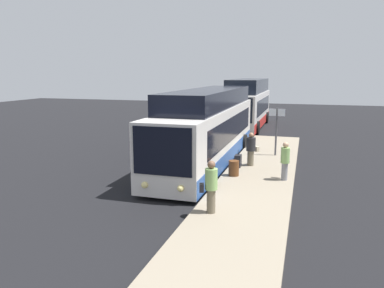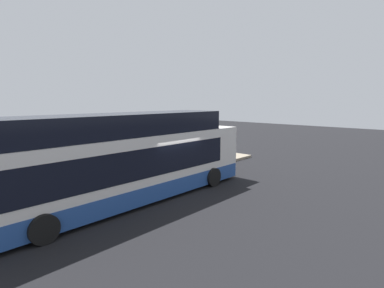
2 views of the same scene
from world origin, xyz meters
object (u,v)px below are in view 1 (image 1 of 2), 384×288
passenger_boarding (211,185)px  passenger_with_bags (251,148)px  suitcase (238,161)px  bus_lead (208,131)px  passenger_waiting (285,160)px  sign_post (276,126)px  trash_bin (234,168)px  bus_second (248,106)px

passenger_boarding → passenger_with_bags: bearing=-18.6°
suitcase → bus_lead: bearing=-123.5°
passenger_waiting → sign_post: sign_post is taller
passenger_boarding → suitcase: bearing=-13.8°
suitcase → trash_bin: size_ratio=1.24×
passenger_with_bags → suitcase: size_ratio=1.94×
bus_lead → passenger_with_bags: (0.68, 2.24, -0.63)m
bus_lead → trash_bin: (2.66, 1.81, -1.13)m
suitcase → sign_post: 3.64m
passenger_waiting → trash_bin: bearing=-176.1°
passenger_with_bags → sign_post: size_ratio=0.63×
bus_lead → passenger_with_bags: bus_lead is taller
bus_second → passenger_with_bags: (13.63, 2.24, -0.74)m
passenger_waiting → passenger_with_bags: size_ratio=1.01×
passenger_waiting → sign_post: 4.74m
bus_second → passenger_waiting: (15.64, 3.90, -0.72)m
bus_second → passenger_boarding: 20.13m
bus_lead → trash_bin: 3.41m
sign_post → trash_bin: (4.59, -1.37, -1.26)m
bus_second → sign_post: (11.02, 3.17, 0.02)m
passenger_boarding → passenger_waiting: bearing=-40.0°
passenger_waiting → sign_post: size_ratio=0.63×
passenger_with_bags → sign_post: (-2.61, 0.93, 0.76)m
trash_bin → suitcase: bearing=-176.7°
bus_lead → bus_second: size_ratio=1.21×
bus_second → passenger_with_bags: 13.84m
sign_post → trash_bin: size_ratio=3.85×
passenger_boarding → suitcase: (-5.93, -0.18, -0.60)m
passenger_boarding → sign_post: size_ratio=0.66×
bus_second → passenger_waiting: bus_second is taller
bus_lead → passenger_waiting: size_ratio=7.91×
suitcase → sign_post: (-3.08, 1.45, 1.30)m
passenger_boarding → sign_post: (-9.01, 1.27, 0.69)m
bus_lead → suitcase: bus_lead is taller
passenger_waiting → suitcase: size_ratio=1.95×
bus_second → trash_bin: size_ratio=15.89×
passenger_boarding → bus_second: bearing=-10.1°
bus_lead → suitcase: size_ratio=15.40×
passenger_boarding → passenger_waiting: passenger_boarding is taller
passenger_waiting → sign_post: bearing=103.7°
bus_lead → passenger_boarding: (7.07, 1.90, -0.57)m
bus_second → sign_post: size_ratio=4.13×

